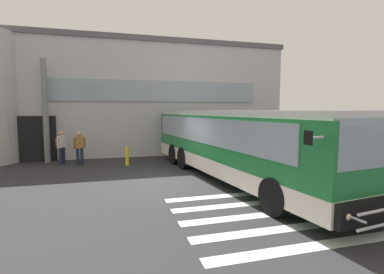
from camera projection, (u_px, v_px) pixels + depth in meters
The scene contains 8 objects.
ground_plane at pixel (159, 182), 10.83m from camera, with size 80.00×90.00×0.02m, color #2B2B2D.
bay_paint_stripes at pixel (262, 215), 7.34m from camera, with size 4.40×3.96×0.01m.
terminal_building at pixel (126, 100), 21.40m from camera, with size 19.75×13.80×6.91m.
entry_support_column at pixel (45, 111), 14.43m from camera, with size 0.28×0.28×5.29m, color slate.
bus_main_foreground at pixel (235, 145), 11.18m from camera, with size 4.02×12.11×2.70m.
passenger_near_column at pixel (61, 145), 14.17m from camera, with size 0.50×0.52×1.68m.
passenger_by_doorway at pixel (79, 146), 13.97m from camera, with size 0.57×0.32×1.68m.
safety_bollard_yellow at pixel (127, 156), 13.97m from camera, with size 0.18×0.18×0.90m, color yellow.
Camera 1 is at (-1.66, -10.56, 2.71)m, focal length 26.59 mm.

